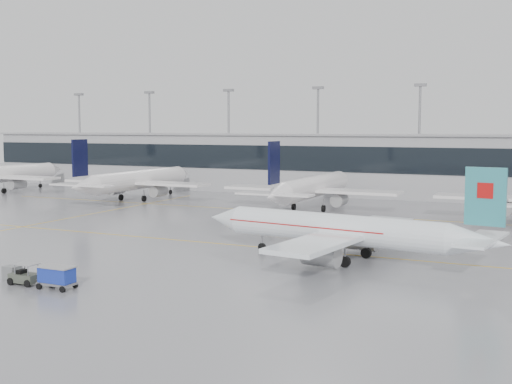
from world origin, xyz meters
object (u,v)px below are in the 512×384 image
at_px(baggage_cart, 57,275).
at_px(gse_unit, 12,273).
at_px(baggage_tug, 25,277).
at_px(air_canada_jet, 346,231).

bearing_deg(baggage_cart, gse_unit, 173.32).
height_order(baggage_tug, baggage_cart, baggage_cart).
bearing_deg(baggage_tug, baggage_cart, 0.00).
bearing_deg(gse_unit, baggage_tug, -15.71).
height_order(baggage_cart, gse_unit, baggage_cart).
height_order(air_canada_jet, baggage_cart, air_canada_jet).
distance_m(air_canada_jet, baggage_tug, 30.99).
bearing_deg(gse_unit, baggage_cart, -4.95).
distance_m(air_canada_jet, gse_unit, 32.16).
relative_size(air_canada_jet, gse_unit, 25.22).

